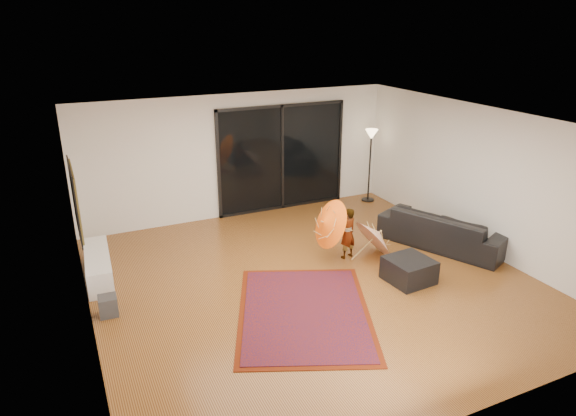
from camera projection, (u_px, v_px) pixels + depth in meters
floor at (313, 281)px, 8.67m from camera, size 7.00×7.00×0.00m
ceiling at (316, 122)px, 7.72m from camera, size 7.00×7.00×0.00m
wall_back at (239, 156)px, 11.17m from camera, size 7.00×0.00×7.00m
wall_front at (473, 314)px, 5.22m from camera, size 7.00×0.00×7.00m
wall_left at (81, 245)px, 6.81m from camera, size 0.00×7.00×7.00m
wall_right at (480, 179)px, 9.58m from camera, size 0.00×7.00×7.00m
sliding_door at (282, 158)px, 11.59m from camera, size 3.06×0.07×2.40m
painting at (75, 200)px, 7.57m from camera, size 0.04×1.28×1.08m
media_console at (98, 266)px, 8.71m from camera, size 0.48×1.61×0.44m
speaker at (108, 306)px, 7.64m from camera, size 0.28×0.28×0.31m
persian_rug at (304, 312)px, 7.75m from camera, size 2.87×3.28×0.02m
sofa at (443, 229)px, 9.89m from camera, size 1.85×2.57×0.70m
ottoman at (409, 270)px, 8.61m from camera, size 0.75×0.75×0.40m
floor_lamp at (371, 145)px, 12.00m from camera, size 0.30×0.30×1.75m
child at (348, 233)px, 9.36m from camera, size 0.40×0.31×0.96m
parasol_orange at (323, 226)px, 9.02m from camera, size 0.52×0.90×0.89m
parasol_white at (380, 230)px, 9.47m from camera, size 0.67×0.86×0.94m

